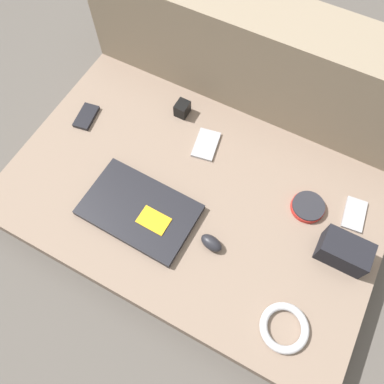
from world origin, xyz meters
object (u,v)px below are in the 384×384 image
(computer_mouse, at_px, (211,243))
(phone_small, at_px, (354,214))
(speaker_puck, at_px, (308,207))
(camera_pouch, at_px, (344,252))
(laptop, at_px, (140,210))
(phone_silver, at_px, (206,144))
(charger_brick, at_px, (182,109))
(phone_black, at_px, (86,117))

(computer_mouse, distance_m, phone_small, 0.44)
(speaker_puck, bearing_deg, camera_pouch, -36.02)
(laptop, xyz_separation_m, phone_small, (0.57, 0.29, -0.01))
(phone_small, bearing_deg, camera_pouch, -96.23)
(phone_silver, xyz_separation_m, phone_small, (0.50, -0.01, -0.00))
(phone_small, distance_m, charger_brick, 0.64)
(phone_black, bearing_deg, charger_brick, 21.83)
(phone_small, bearing_deg, phone_silver, 172.28)
(laptop, relative_size, phone_black, 3.13)
(speaker_puck, bearing_deg, laptop, -150.67)
(computer_mouse, xyz_separation_m, phone_silver, (-0.17, 0.30, -0.01))
(phone_black, xyz_separation_m, phone_small, (0.91, 0.08, -0.00))
(speaker_puck, distance_m, phone_black, 0.78)
(phone_silver, bearing_deg, speaker_puck, -19.01)
(laptop, xyz_separation_m, camera_pouch, (0.57, 0.15, 0.03))
(speaker_puck, bearing_deg, computer_mouse, -130.47)
(charger_brick, bearing_deg, laptop, -80.64)
(phone_small, height_order, camera_pouch, camera_pouch)
(computer_mouse, distance_m, charger_brick, 0.48)
(phone_silver, height_order, camera_pouch, camera_pouch)
(phone_small, xyz_separation_m, charger_brick, (-0.64, 0.09, 0.02))
(camera_pouch, xyz_separation_m, charger_brick, (-0.64, 0.23, -0.02))
(camera_pouch, bearing_deg, phone_silver, 163.18)
(computer_mouse, height_order, camera_pouch, camera_pouch)
(laptop, relative_size, phone_small, 3.04)
(computer_mouse, relative_size, charger_brick, 1.50)
(phone_black, relative_size, phone_small, 0.97)
(charger_brick, bearing_deg, computer_mouse, -51.35)
(charger_brick, bearing_deg, phone_small, -7.96)
(computer_mouse, bearing_deg, charger_brick, 139.45)
(computer_mouse, distance_m, phone_silver, 0.34)
(laptop, xyz_separation_m, phone_silver, (0.07, 0.30, -0.01))
(laptop, relative_size, speaker_puck, 3.34)
(computer_mouse, height_order, phone_black, computer_mouse)
(speaker_puck, xyz_separation_m, charger_brick, (-0.50, 0.13, 0.01))
(speaker_puck, height_order, charger_brick, charger_brick)
(phone_silver, bearing_deg, computer_mouse, -70.83)
(laptop, relative_size, phone_silver, 2.74)
(phone_silver, xyz_separation_m, charger_brick, (-0.13, 0.08, 0.02))
(phone_black, relative_size, charger_brick, 2.18)
(laptop, xyz_separation_m, phone_black, (-0.34, 0.21, -0.01))
(phone_black, xyz_separation_m, camera_pouch, (0.91, -0.06, 0.03))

